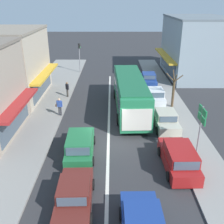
# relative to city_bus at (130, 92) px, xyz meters

# --- Properties ---
(ground_plane) EXTENTS (140.00, 140.00, 0.00)m
(ground_plane) POSITION_rel_city_bus_xyz_m (-1.95, -6.08, -1.88)
(ground_plane) COLOR #2D2D30
(lane_centre_line) EXTENTS (0.20, 28.00, 0.01)m
(lane_centre_line) POSITION_rel_city_bus_xyz_m (-1.95, -2.08, -1.88)
(lane_centre_line) COLOR silver
(lane_centre_line) RESTS_ON ground
(sidewalk_left) EXTENTS (5.20, 44.00, 0.14)m
(sidewalk_left) POSITION_rel_city_bus_xyz_m (-8.75, -0.08, -1.81)
(sidewalk_left) COLOR gray
(sidewalk_left) RESTS_ON ground
(kerb_right) EXTENTS (2.80, 44.00, 0.12)m
(kerb_right) POSITION_rel_city_bus_xyz_m (4.25, -0.08, -1.82)
(kerb_right) COLOR gray
(kerb_right) RESTS_ON ground
(shopfront_mid_block) EXTENTS (7.20, 9.01, 7.15)m
(shopfront_mid_block) POSITION_rel_city_bus_xyz_m (-12.13, 3.51, 1.69)
(shopfront_mid_block) COLOR #B2A38E
(shopfront_mid_block) RESTS_ON ground
(building_right_far) EXTENTS (8.15, 11.76, 7.75)m
(building_right_far) POSITION_rel_city_bus_xyz_m (9.53, 12.66, 1.99)
(building_right_far) COLOR #84939E
(building_right_far) RESTS_ON ground
(city_bus) EXTENTS (3.00, 10.93, 3.23)m
(city_bus) POSITION_rel_city_bus_xyz_m (0.00, 0.00, 0.00)
(city_bus) COLOR #237A4C
(city_bus) RESTS_ON ground
(sedan_queue_far_back) EXTENTS (1.98, 4.24, 1.47)m
(sedan_queue_far_back) POSITION_rel_city_bus_xyz_m (-3.59, -12.54, -1.22)
(sedan_queue_far_back) COLOR #561E19
(sedan_queue_far_back) RESTS_ON ground
(wagon_behind_bus_near) EXTENTS (2.05, 4.56, 1.58)m
(wagon_behind_bus_near) POSITION_rel_city_bus_xyz_m (-3.83, -7.73, -1.14)
(wagon_behind_bus_near) COLOR #1E6638
(wagon_behind_bus_near) RESTS_ON ground
(parked_wagon_kerb_front) EXTENTS (2.01, 4.54, 1.58)m
(parked_wagon_kerb_front) POSITION_rel_city_bus_xyz_m (2.49, -9.24, -1.14)
(parked_wagon_kerb_front) COLOR maroon
(parked_wagon_kerb_front) RESTS_ON ground
(parked_sedan_kerb_second) EXTENTS (1.97, 4.24, 1.47)m
(parked_sedan_kerb_second) POSITION_rel_city_bus_xyz_m (2.73, -3.49, -1.22)
(parked_sedan_kerb_second) COLOR #B7B29E
(parked_sedan_kerb_second) RESTS_ON ground
(parked_hatchback_kerb_third) EXTENTS (1.90, 3.75, 1.54)m
(parked_hatchback_kerb_third) POSITION_rel_city_bus_xyz_m (2.69, 2.09, -1.17)
(parked_hatchback_kerb_third) COLOR silver
(parked_hatchback_kerb_third) RESTS_ON ground
(parked_sedan_kerb_rear) EXTENTS (1.96, 4.23, 1.47)m
(parked_sedan_kerb_rear) POSITION_rel_city_bus_xyz_m (2.84, 8.28, -1.22)
(parked_sedan_kerb_rear) COLOR navy
(parked_sedan_kerb_rear) RESTS_ON ground
(traffic_light_downstreet) EXTENTS (0.33, 0.24, 4.20)m
(traffic_light_downstreet) POSITION_rel_city_bus_xyz_m (-6.23, 13.61, 0.97)
(traffic_light_downstreet) COLOR gray
(traffic_light_downstreet) RESTS_ON ground
(directional_road_sign) EXTENTS (0.10, 1.40, 3.60)m
(directional_road_sign) POSITION_rel_city_bus_xyz_m (4.10, -7.75, 0.82)
(directional_road_sign) COLOR gray
(directional_road_sign) RESTS_ON ground
(street_tree_right) EXTENTS (1.63, 1.55, 3.61)m
(street_tree_right) POSITION_rel_city_bus_xyz_m (4.20, 0.73, -0.16)
(street_tree_right) COLOR brown
(street_tree_right) RESTS_ON ground
(pedestrian_with_handbag_near) EXTENTS (0.66, 0.36, 1.63)m
(pedestrian_with_handbag_near) POSITION_rel_city_bus_xyz_m (-6.38, -1.40, -0.81)
(pedestrian_with_handbag_near) COLOR #333338
(pedestrian_with_handbag_near) RESTS_ON sidewalk_left
(pedestrian_browsing_midblock) EXTENTS (0.38, 0.49, 1.63)m
(pedestrian_browsing_midblock) POSITION_rel_city_bus_xyz_m (-6.44, 3.46, -0.81)
(pedestrian_browsing_midblock) COLOR #4C4742
(pedestrian_browsing_midblock) RESTS_ON sidewalk_left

